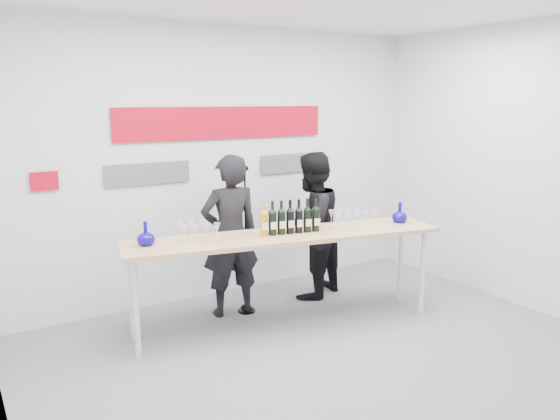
{
  "coord_description": "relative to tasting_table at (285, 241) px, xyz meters",
  "views": [
    {
      "loc": [
        -2.7,
        -3.5,
        2.21
      ],
      "look_at": [
        0.04,
        0.9,
        1.15
      ],
      "focal_mm": 35.0,
      "sensor_mm": 36.0,
      "label": 1
    }
  ],
  "objects": [
    {
      "name": "decanter_right",
      "position": [
        1.29,
        -0.21,
        0.18
      ],
      "size": [
        0.16,
        0.16,
        0.21
      ],
      "primitive_type": null,
      "color": "#0B0786",
      "rests_on": "tasting_table"
    },
    {
      "name": "presenter_left",
      "position": [
        -0.32,
        0.55,
        -0.02
      ],
      "size": [
        0.65,
        0.47,
        1.67
      ],
      "primitive_type": "imported",
      "rotation": [
        0.0,
        0.0,
        3.02
      ],
      "color": "black",
      "rests_on": "ground"
    },
    {
      "name": "presenter_right",
      "position": [
        0.7,
        0.55,
        -0.04
      ],
      "size": [
        0.98,
        0.88,
        1.64
      ],
      "primitive_type": "imported",
      "rotation": [
        0.0,
        0.0,
        3.54
      ],
      "color": "black",
      "rests_on": "ground"
    },
    {
      "name": "decanter_left",
      "position": [
        -1.27,
        0.31,
        0.18
      ],
      "size": [
        0.16,
        0.16,
        0.21
      ],
      "primitive_type": null,
      "color": "#0B0786",
      "rests_on": "tasting_table"
    },
    {
      "name": "tasting_table",
      "position": [
        0.0,
        0.0,
        0.0
      ],
      "size": [
        3.16,
        1.23,
        0.93
      ],
      "rotation": [
        0.0,
        0.0,
        -0.2
      ],
      "color": "tan",
      "rests_on": "ground"
    },
    {
      "name": "mic_stand",
      "position": [
        -0.17,
        0.5,
        -0.39
      ],
      "size": [
        0.18,
        0.18,
        1.55
      ],
      "rotation": [
        0.0,
        0.0,
        0.06
      ],
      "color": "black",
      "rests_on": "ground"
    },
    {
      "name": "glasses_left",
      "position": [
        -0.85,
        0.16,
        0.16
      ],
      "size": [
        0.36,
        0.28,
        0.18
      ],
      "color": "silver",
      "rests_on": "tasting_table"
    },
    {
      "name": "back_wall",
      "position": [
        -0.04,
        1.2,
        0.64
      ],
      "size": [
        5.0,
        0.04,
        3.0
      ],
      "primitive_type": "cube",
      "color": "silver",
      "rests_on": "ground"
    },
    {
      "name": "ground",
      "position": [
        -0.04,
        -0.8,
        -0.86
      ],
      "size": [
        5.0,
        5.0,
        0.0
      ],
      "primitive_type": "plane",
      "color": "slate",
      "rests_on": "ground"
    },
    {
      "name": "wine_bottles",
      "position": [
        0.05,
        -0.0,
        0.24
      ],
      "size": [
        0.62,
        0.2,
        0.33
      ],
      "rotation": [
        0.0,
        0.0,
        -0.2
      ],
      "color": "#BF7F19",
      "rests_on": "tasting_table"
    },
    {
      "name": "glasses_right",
      "position": [
        0.69,
        -0.15,
        0.16
      ],
      "size": [
        0.46,
        0.3,
        0.18
      ],
      "color": "silver",
      "rests_on": "tasting_table"
    },
    {
      "name": "signage",
      "position": [
        -0.1,
        1.17,
        0.95
      ],
      "size": [
        3.38,
        0.02,
        0.79
      ],
      "color": "#B5071B",
      "rests_on": "back_wall"
    }
  ]
}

